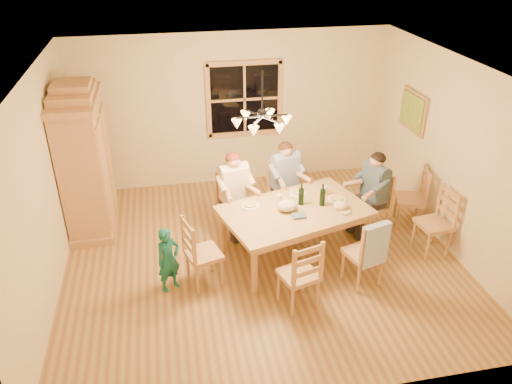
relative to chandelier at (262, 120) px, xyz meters
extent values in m
plane|color=brown|center=(0.00, 0.00, -2.08)|extent=(5.50, 5.50, 0.00)
cube|color=white|center=(0.00, 0.00, 0.62)|extent=(5.50, 5.00, 0.02)
cube|color=beige|center=(0.00, 2.50, -0.73)|extent=(5.50, 0.02, 2.70)
cube|color=beige|center=(-2.75, 0.00, -0.73)|extent=(0.02, 5.00, 2.70)
cube|color=beige|center=(2.75, 0.00, -0.73)|extent=(0.02, 5.00, 2.70)
cube|color=black|center=(0.20, 2.48, -0.53)|extent=(1.20, 0.03, 1.20)
cube|color=#AB7B4B|center=(0.20, 2.46, -0.53)|extent=(1.30, 0.06, 1.30)
cube|color=#A27446|center=(2.72, 1.20, -0.48)|extent=(0.04, 0.78, 0.64)
cube|color=#1E6B2D|center=(2.69, 1.20, -0.48)|extent=(0.02, 0.68, 0.54)
cylinder|color=black|center=(0.00, 0.00, 0.36)|extent=(0.02, 0.02, 0.53)
sphere|color=black|center=(0.00, 0.00, 0.09)|extent=(0.12, 0.12, 0.12)
cylinder|color=black|center=(0.16, 0.00, 0.05)|extent=(0.34, 0.02, 0.02)
cone|color=#FFB259|center=(0.32, 0.00, -0.03)|extent=(0.13, 0.13, 0.12)
cylinder|color=black|center=(0.08, 0.14, 0.05)|extent=(0.19, 0.31, 0.02)
cone|color=#FFB259|center=(0.16, 0.28, -0.03)|extent=(0.13, 0.13, 0.12)
cylinder|color=black|center=(-0.08, 0.14, 0.05)|extent=(0.19, 0.31, 0.02)
cone|color=#FFB259|center=(-0.16, 0.28, -0.03)|extent=(0.13, 0.13, 0.12)
cylinder|color=black|center=(-0.16, 0.00, 0.05)|extent=(0.34, 0.02, 0.02)
cone|color=#FFB259|center=(-0.32, 0.00, -0.03)|extent=(0.13, 0.13, 0.12)
cylinder|color=black|center=(-0.08, -0.14, 0.05)|extent=(0.19, 0.31, 0.02)
cone|color=#FFB259|center=(-0.16, -0.28, -0.03)|extent=(0.13, 0.13, 0.12)
cylinder|color=black|center=(0.08, -0.14, 0.05)|extent=(0.19, 0.31, 0.02)
cone|color=#FFB259|center=(0.16, -0.28, -0.03)|extent=(0.13, 0.13, 0.12)
cube|color=#A27446|center=(-2.43, 1.39, -1.08)|extent=(0.60, 1.30, 2.00)
cube|color=#A27446|center=(-2.43, 1.39, -0.03)|extent=(0.66, 1.40, 0.10)
cube|color=#A27446|center=(-2.43, 1.39, 0.07)|extent=(0.58, 1.00, 0.12)
cube|color=#A27446|center=(-2.43, 1.39, 0.17)|extent=(0.52, 0.55, 0.10)
cube|color=#AB7B4B|center=(-2.12, 1.06, -1.08)|extent=(0.03, 0.55, 1.60)
cube|color=#AB7B4B|center=(-2.12, 1.72, -1.08)|extent=(0.03, 0.55, 1.60)
cube|color=#A27446|center=(-2.43, 1.39, -2.02)|extent=(0.66, 1.40, 0.12)
cube|color=#AB794C|center=(0.46, -0.05, -1.35)|extent=(2.23, 1.70, 0.06)
cube|color=#AB7B4B|center=(0.46, -0.05, -1.43)|extent=(2.04, 1.52, 0.10)
cylinder|color=#AB7B4B|center=(-0.25, -0.78, -1.73)|extent=(0.09, 0.09, 0.70)
cylinder|color=#AB7B4B|center=(1.45, -0.29, -1.73)|extent=(0.09, 0.09, 0.70)
cylinder|color=#AB7B4B|center=(-0.53, 0.19, -1.73)|extent=(0.09, 0.09, 0.70)
cylinder|color=#AB7B4B|center=(1.18, 0.68, -1.73)|extent=(0.09, 0.09, 0.70)
cube|color=#AB7B4B|center=(-0.27, 0.71, -1.63)|extent=(0.54, 0.53, 0.06)
cube|color=#AB7B4B|center=(-0.27, 0.71, -1.36)|extent=(0.38, 0.15, 0.54)
cube|color=#AB7B4B|center=(0.57, 0.95, -1.63)|extent=(0.54, 0.53, 0.06)
cube|color=#AB7B4B|center=(0.57, 0.95, -1.36)|extent=(0.38, 0.15, 0.54)
cube|color=#AB7B4B|center=(0.25, -1.08, -1.63)|extent=(0.54, 0.53, 0.06)
cube|color=#AB7B4B|center=(0.25, -1.08, -1.36)|extent=(0.38, 0.15, 0.54)
cube|color=#AB7B4B|center=(1.19, -0.81, -1.63)|extent=(0.54, 0.53, 0.06)
cube|color=#AB7B4B|center=(1.19, -0.81, -1.36)|extent=(0.38, 0.15, 0.54)
cube|color=#AB7B4B|center=(-0.85, -0.43, -1.63)|extent=(0.53, 0.54, 0.06)
cube|color=#AB7B4B|center=(-0.85, -0.43, -1.36)|extent=(0.15, 0.38, 0.54)
cube|color=#AB7B4B|center=(1.78, 0.33, -1.63)|extent=(0.53, 0.54, 0.06)
cube|color=#AB7B4B|center=(1.78, 0.33, -1.36)|extent=(0.15, 0.38, 0.54)
cube|color=beige|center=(-0.27, 0.71, -1.24)|extent=(0.45, 0.32, 0.52)
cube|color=#262328|center=(-0.27, 0.71, -1.55)|extent=(0.48, 0.51, 0.14)
sphere|color=tan|center=(-0.27, 0.71, -0.86)|extent=(0.21, 0.21, 0.21)
ellipsoid|color=#592614|center=(-0.27, 0.71, -0.83)|extent=(0.22, 0.22, 0.17)
cube|color=#354B91|center=(0.57, 0.95, -1.24)|extent=(0.45, 0.32, 0.52)
cube|color=#262328|center=(0.57, 0.95, -1.55)|extent=(0.48, 0.51, 0.14)
sphere|color=tan|center=(0.57, 0.95, -0.86)|extent=(0.21, 0.21, 0.21)
ellipsoid|color=#381E11|center=(0.57, 0.95, -0.83)|extent=(0.22, 0.22, 0.17)
cube|color=#3B4C5F|center=(1.78, 0.33, -1.24)|extent=(0.32, 0.45, 0.52)
cube|color=#262328|center=(1.78, 0.33, -1.55)|extent=(0.51, 0.48, 0.14)
sphere|color=tan|center=(1.78, 0.33, -0.86)|extent=(0.21, 0.21, 0.21)
ellipsoid|color=black|center=(1.78, 0.33, -0.83)|extent=(0.22, 0.22, 0.17)
cube|color=#97AACD|center=(1.25, -0.99, -1.38)|extent=(0.39, 0.20, 0.58)
cylinder|color=black|center=(0.58, 0.07, -1.15)|extent=(0.08, 0.08, 0.33)
cylinder|color=black|center=(0.87, -0.01, -1.15)|extent=(0.08, 0.08, 0.33)
cylinder|color=white|center=(-0.13, 0.15, -1.31)|extent=(0.26, 0.26, 0.02)
cylinder|color=white|center=(0.62, 0.39, -1.31)|extent=(0.26, 0.26, 0.02)
cylinder|color=white|center=(1.11, 0.09, -1.31)|extent=(0.26, 0.26, 0.02)
cylinder|color=silver|center=(0.29, 0.16, -1.25)|extent=(0.06, 0.06, 0.14)
cylinder|color=silver|center=(1.00, 0.29, -1.25)|extent=(0.06, 0.06, 0.14)
ellipsoid|color=#D0B58B|center=(1.08, -0.16, -1.26)|extent=(0.20, 0.20, 0.11)
cube|color=#455B7F|center=(0.46, -0.25, -1.30)|extent=(0.21, 0.18, 0.03)
ellipsoid|color=#C8B491|center=(0.35, -0.06, -1.24)|extent=(0.28, 0.22, 0.15)
imported|color=#176A69|center=(-1.31, -0.47, -1.62)|extent=(0.40, 0.36, 0.91)
cube|color=#AB7B4B|center=(2.45, -0.33, -1.63)|extent=(0.46, 0.48, 0.06)
cube|color=#AB7B4B|center=(2.45, -0.33, -1.36)|extent=(0.09, 0.38, 0.54)
cube|color=#AB7B4B|center=(2.45, 0.41, -1.63)|extent=(0.54, 0.55, 0.06)
cube|color=#AB7B4B|center=(2.45, 0.41, -1.36)|extent=(0.17, 0.38, 0.54)
camera|label=1|loc=(-1.20, -5.77, 2.19)|focal=35.00mm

